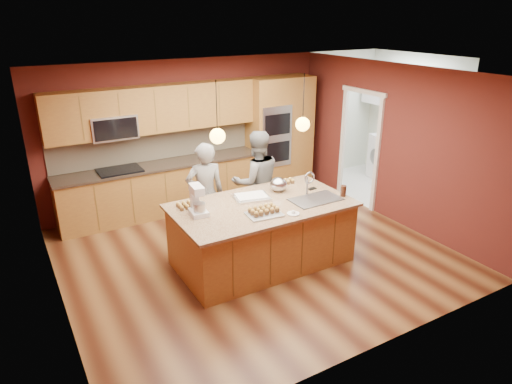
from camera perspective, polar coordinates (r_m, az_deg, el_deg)
floor at (r=7.08m, az=-0.22°, el=-7.67°), size 5.50×5.50×0.00m
ceiling at (r=6.23m, az=-0.25°, el=14.56°), size 5.50×5.50×0.00m
wall_back at (r=8.70m, az=-8.52°, el=7.30°), size 5.50×0.00×5.50m
wall_front at (r=4.70m, az=15.19°, el=-5.93°), size 5.50×0.00×5.50m
wall_left at (r=5.77m, az=-24.66°, el=-1.95°), size 0.00×5.00×5.00m
wall_right at (r=8.19m, az=16.79°, el=5.72°), size 0.00×5.00×5.00m
cabinet_run at (r=8.35m, az=-12.05°, el=3.84°), size 3.74×0.64×2.30m
oven_column at (r=9.31m, az=2.93°, el=7.17°), size 1.30×0.62×2.30m
doorway_trim at (r=8.80m, az=12.76°, el=5.14°), size 0.08×1.11×2.20m
laundry_room at (r=10.02m, az=18.66°, el=11.80°), size 2.60×2.70×2.70m
pendant_left at (r=5.82m, az=-4.83°, el=7.01°), size 0.20×0.20×0.80m
pendant_right at (r=6.47m, az=5.85°, el=8.46°), size 0.20×0.20×0.80m
island at (r=6.65m, az=0.85°, el=-5.08°), size 2.53×1.42×1.31m
person_left at (r=7.10m, az=-6.34°, el=-0.32°), size 0.66×0.49×1.66m
person_right at (r=7.47m, az=0.07°, el=1.23°), size 0.95×0.81×1.73m
stand_mixer at (r=6.11m, az=-7.32°, el=-1.27°), size 0.24×0.32×0.41m
sheet_cake at (r=6.64m, az=-0.59°, el=-0.61°), size 0.57×0.47×0.05m
cooling_rack at (r=6.10m, az=1.05°, el=-2.80°), size 0.49×0.37×0.02m
mixing_bowl at (r=6.89m, az=2.82°, el=0.94°), size 0.26×0.26×0.22m
plate at (r=6.15m, az=4.68°, el=-2.71°), size 0.17×0.17×0.01m
tumbler at (r=6.82m, az=10.86°, el=0.13°), size 0.08×0.08×0.16m
phone at (r=7.05m, az=7.03°, el=0.43°), size 0.15×0.09×0.01m
cupcakes_left at (r=6.42m, az=-8.52°, el=-1.57°), size 0.30×0.23×0.07m
cupcakes_rack at (r=6.14m, az=0.96°, el=-2.20°), size 0.41×0.25×0.07m
cupcakes_right at (r=7.21m, az=3.63°, el=1.29°), size 0.31×0.16×0.07m
washer at (r=10.05m, az=18.41°, el=3.18°), size 0.71×0.73×0.96m
dryer at (r=10.45m, az=16.02°, el=4.19°), size 0.72×0.73×0.97m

